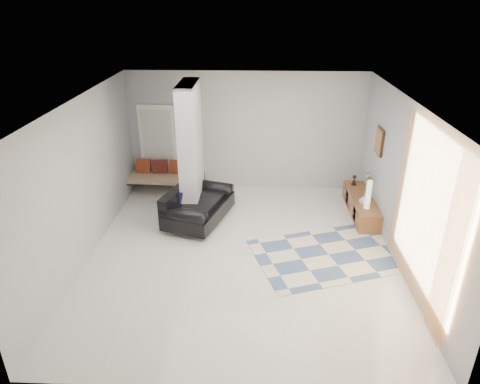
{
  "coord_description": "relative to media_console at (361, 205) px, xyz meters",
  "views": [
    {
      "loc": [
        0.24,
        -6.67,
        4.36
      ],
      "look_at": [
        -0.05,
        0.6,
        0.96
      ],
      "focal_mm": 32.0,
      "sensor_mm": 36.0,
      "label": 1
    }
  ],
  "objects": [
    {
      "name": "loveseat",
      "position": [
        -3.51,
        -0.44,
        0.15
      ],
      "size": [
        1.43,
        1.88,
        0.76
      ],
      "rotation": [
        0.0,
        0.0,
        -0.31
      ],
      "color": "silver",
      "rests_on": "floor"
    },
    {
      "name": "floor",
      "position": [
        -2.52,
        -1.66,
        -0.2
      ],
      "size": [
        6.0,
        6.0,
        0.0
      ],
      "primitive_type": "plane",
      "color": "silver",
      "rests_on": "ground"
    },
    {
      "name": "media_console",
      "position": [
        0.0,
        0.0,
        0.0
      ],
      "size": [
        0.45,
        1.81,
        0.8
      ],
      "color": "brown",
      "rests_on": "floor"
    },
    {
      "name": "wall_left",
      "position": [
        -5.27,
        -1.66,
        1.2
      ],
      "size": [
        0.0,
        6.0,
        6.0
      ],
      "primitive_type": "plane",
      "rotation": [
        1.57,
        0.0,
        1.57
      ],
      "color": "#B1B4B6",
      "rests_on": "ground"
    },
    {
      "name": "vase",
      "position": [
        -0.05,
        -0.35,
        0.3
      ],
      "size": [
        0.2,
        0.2,
        0.2
      ],
      "primitive_type": "imported",
      "rotation": [
        0.0,
        0.0,
        -0.01
      ],
      "color": "#B9C4BE",
      "rests_on": "media_console"
    },
    {
      "name": "ceiling",
      "position": [
        -2.52,
        -1.66,
        2.6
      ],
      "size": [
        6.0,
        6.0,
        0.0
      ],
      "primitive_type": "plane",
      "rotation": [
        3.14,
        0.0,
        0.0
      ],
      "color": "white",
      "rests_on": "wall_back"
    },
    {
      "name": "wall_art",
      "position": [
        0.2,
        -0.0,
        1.45
      ],
      "size": [
        0.04,
        0.45,
        0.55
      ],
      "primitive_type": "cube",
      "color": "#3C2410",
      "rests_on": "wall_right"
    },
    {
      "name": "hallway_door",
      "position": [
        -4.62,
        1.3,
        0.82
      ],
      "size": [
        0.85,
        0.06,
        2.04
      ],
      "primitive_type": "cube",
      "color": "white",
      "rests_on": "floor"
    },
    {
      "name": "cylinder_lamp",
      "position": [
        -0.02,
        -0.51,
        0.49
      ],
      "size": [
        0.11,
        0.11,
        0.6
      ],
      "primitive_type": "cylinder",
      "color": "silver",
      "rests_on": "media_console"
    },
    {
      "name": "curtain",
      "position": [
        0.15,
        -2.81,
        1.25
      ],
      "size": [
        0.0,
        2.55,
        2.55
      ],
      "primitive_type": "plane",
      "rotation": [
        1.57,
        0.0,
        1.57
      ],
      "color": "#EF923F",
      "rests_on": "wall_right"
    },
    {
      "name": "area_rug",
      "position": [
        -0.92,
        -1.66,
        -0.2
      ],
      "size": [
        3.05,
        2.49,
        0.01
      ],
      "primitive_type": "cube",
      "rotation": [
        0.0,
        0.0,
        0.32
      ],
      "color": "beige",
      "rests_on": "floor"
    },
    {
      "name": "daybed",
      "position": [
        -4.45,
        0.97,
        0.21
      ],
      "size": [
        1.79,
        0.82,
        0.77
      ],
      "rotation": [
        0.0,
        0.0,
        -0.04
      ],
      "color": "black",
      "rests_on": "floor"
    },
    {
      "name": "wall_front",
      "position": [
        -2.52,
        -4.66,
        1.2
      ],
      "size": [
        6.0,
        0.0,
        6.0
      ],
      "primitive_type": "plane",
      "rotation": [
        -1.57,
        0.0,
        0.0
      ],
      "color": "#B1B4B6",
      "rests_on": "ground"
    },
    {
      "name": "wall_back",
      "position": [
        -2.52,
        1.34,
        1.2
      ],
      "size": [
        6.0,
        0.0,
        6.0
      ],
      "primitive_type": "plane",
      "rotation": [
        1.57,
        0.0,
        0.0
      ],
      "color": "#B1B4B6",
      "rests_on": "ground"
    },
    {
      "name": "wall_right",
      "position": [
        0.23,
        -1.66,
        1.2
      ],
      "size": [
        0.0,
        6.0,
        6.0
      ],
      "primitive_type": "plane",
      "rotation": [
        1.57,
        0.0,
        -1.57
      ],
      "color": "#B1B4B6",
      "rests_on": "ground"
    },
    {
      "name": "bronze_figurine",
      "position": [
        -0.05,
        0.64,
        0.31
      ],
      "size": [
        0.13,
        0.13,
        0.23
      ],
      "primitive_type": null,
      "rotation": [
        0.0,
        0.0,
        0.07
      ],
      "color": "black",
      "rests_on": "media_console"
    },
    {
      "name": "partition_column",
      "position": [
        -3.62,
        -0.06,
        1.2
      ],
      "size": [
        0.35,
        1.2,
        2.8
      ],
      "primitive_type": "cube",
      "color": "#A6ABAD",
      "rests_on": "floor"
    }
  ]
}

